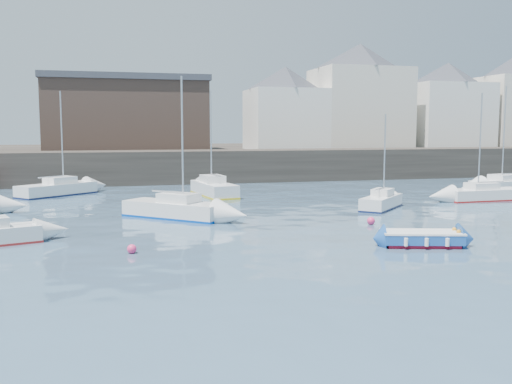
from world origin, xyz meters
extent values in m
plane|color=#2D4760|center=(0.00, 0.00, 0.00)|extent=(220.00, 220.00, 0.00)
cube|color=#28231E|center=(0.00, 35.00, 1.50)|extent=(90.00, 5.00, 3.00)
cube|color=#28231E|center=(0.00, 53.00, 1.40)|extent=(90.00, 32.00, 2.80)
cube|color=beige|center=(20.00, 42.00, 7.30)|extent=(10.00, 8.00, 9.00)
pyramid|color=#3A3D44|center=(20.00, 42.00, 13.20)|extent=(13.36, 13.36, 2.80)
cube|color=white|center=(31.00, 41.50, 6.55)|extent=(9.00, 7.00, 7.50)
pyramid|color=#3A3D44|center=(31.00, 41.50, 11.53)|extent=(11.88, 11.88, 2.45)
cube|color=beige|center=(40.00, 41.50, 7.05)|extent=(8.00, 7.00, 8.50)
cube|color=white|center=(11.00, 41.50, 6.05)|extent=(8.00, 7.00, 6.50)
pyramid|color=#3A3D44|center=(11.00, 41.50, 10.53)|extent=(11.14, 11.14, 2.45)
cube|color=#3D2D26|center=(-6.00, 43.00, 6.30)|extent=(16.00, 10.00, 7.00)
cube|color=#3A3D44|center=(-6.00, 43.00, 10.10)|extent=(16.40, 10.40, 0.60)
cube|color=maroon|center=(4.96, 2.89, 0.08)|extent=(3.27, 2.04, 0.15)
cube|color=#1E54A9|center=(4.96, 2.89, 0.36)|extent=(3.57, 2.28, 0.42)
cube|color=white|center=(4.96, 2.89, 0.60)|extent=(3.64, 2.32, 0.08)
cube|color=white|center=(4.96, 2.89, 0.43)|extent=(2.82, 1.69, 0.38)
cube|color=#D1B583|center=(4.96, 2.89, 0.52)|extent=(0.50, 1.02, 0.06)
cylinder|color=white|center=(4.37, 3.90, 0.33)|extent=(0.17, 0.17, 0.33)
cylinder|color=white|center=(3.92, 2.35, 0.33)|extent=(0.17, 0.17, 0.33)
cylinder|color=white|center=(5.19, 3.67, 0.33)|extent=(0.17, 0.17, 0.33)
cylinder|color=white|center=(4.74, 2.11, 0.33)|extent=(0.17, 0.17, 0.33)
cylinder|color=white|center=(6.01, 3.43, 0.33)|extent=(0.17, 0.17, 0.33)
cylinder|color=white|center=(5.56, 1.88, 0.33)|extent=(0.17, 0.17, 0.33)
cube|color=white|center=(-4.38, 13.43, 0.45)|extent=(5.73, 5.58, 0.91)
cube|color=#023CA6|center=(-4.38, 13.43, 0.06)|extent=(5.79, 5.63, 0.12)
cube|color=white|center=(-4.16, 13.22, 1.16)|extent=(2.54, 2.51, 0.50)
cylinder|color=silver|center=(-3.95, 13.01, 4.39)|extent=(0.10, 0.10, 6.97)
cube|color=white|center=(8.66, 13.89, 0.40)|extent=(4.15, 4.19, 0.80)
cube|color=#111A40|center=(8.66, 13.89, 0.05)|extent=(4.19, 4.24, 0.11)
cube|color=white|center=(8.81, 14.05, 1.03)|extent=(1.86, 1.87, 0.45)
cylinder|color=silver|center=(8.97, 14.21, 3.37)|extent=(0.09, 0.09, 5.14)
cube|color=white|center=(17.70, 15.96, 0.40)|extent=(5.86, 2.05, 0.80)
cube|color=maroon|center=(17.70, 15.96, 0.05)|extent=(5.92, 2.07, 0.11)
cube|color=white|center=(17.41, 15.95, 1.03)|extent=(2.07, 1.46, 0.45)
cylinder|color=silver|center=(17.12, 15.94, 4.14)|extent=(0.09, 0.09, 6.67)
cube|color=white|center=(-0.27, 23.56, 0.49)|extent=(2.74, 6.22, 0.98)
cube|color=yellow|center=(-0.27, 23.56, 0.07)|extent=(2.76, 6.28, 0.13)
cube|color=white|center=(-0.32, 23.85, 1.26)|extent=(1.72, 2.28, 0.55)
cylinder|color=silver|center=(-0.36, 24.15, 4.44)|extent=(0.11, 0.11, 6.91)
cube|color=white|center=(23.75, 21.28, 0.42)|extent=(6.90, 3.45, 0.85)
cube|color=gold|center=(23.75, 21.28, 0.06)|extent=(6.97, 3.48, 0.11)
cube|color=white|center=(23.43, 21.21, 1.08)|extent=(2.59, 2.03, 0.47)
cylinder|color=silver|center=(23.10, 21.14, 4.65)|extent=(0.09, 0.09, 7.59)
cube|color=white|center=(-11.75, 26.60, 0.45)|extent=(5.84, 5.39, 0.91)
cube|color=#111A42|center=(-11.75, 26.60, 0.06)|extent=(5.90, 5.45, 0.12)
cube|color=white|center=(-11.52, 26.80, 1.16)|extent=(2.55, 2.47, 0.50)
cylinder|color=silver|center=(-11.29, 26.99, 4.37)|extent=(0.10, 0.10, 6.94)
sphere|color=#F53370|center=(-7.12, 4.56, 0.00)|extent=(0.38, 0.38, 0.38)
sphere|color=#F53370|center=(5.36, 8.55, 0.00)|extent=(0.42, 0.42, 0.42)
sphere|color=#F53370|center=(-1.65, 14.57, 0.00)|extent=(0.42, 0.42, 0.42)
camera|label=1|loc=(-7.94, -18.57, 4.98)|focal=40.00mm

